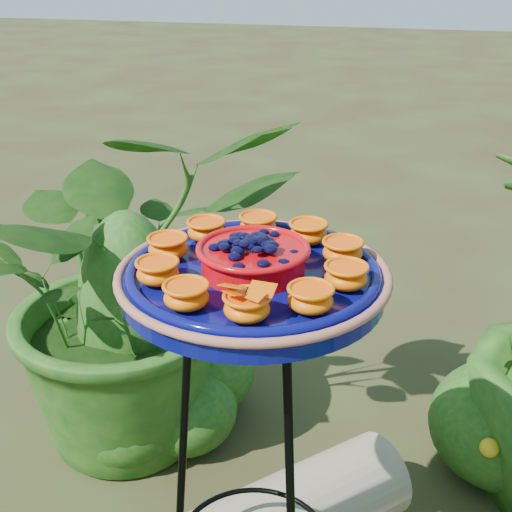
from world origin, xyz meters
name	(u,v)px	position (x,y,z in m)	size (l,w,h in m)	color
tripod_stand	(253,455)	(0.01, -0.07, 0.48)	(0.36, 0.36, 0.79)	black
feeder_dish	(253,273)	(0.01, -0.07, 0.82)	(0.50, 0.50, 0.09)	#070952
shrub_back_left	(129,281)	(-0.45, 0.52, 0.47)	(0.84, 0.73, 0.94)	#164412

